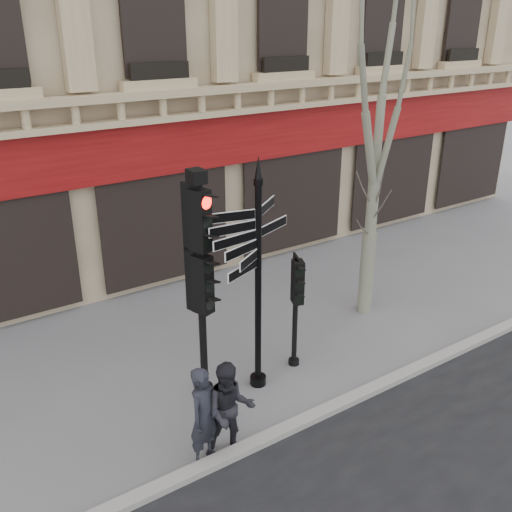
# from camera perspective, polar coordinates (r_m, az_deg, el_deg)

# --- Properties ---
(ground) EXTENTS (80.00, 80.00, 0.00)m
(ground) POSITION_cam_1_polar(r_m,az_deg,el_deg) (11.37, 2.49, -11.76)
(ground) COLOR #5D5D62
(ground) RESTS_ON ground
(kerb) EXTENTS (80.00, 0.25, 0.12)m
(kerb) POSITION_cam_1_polar(r_m,az_deg,el_deg) (10.46, 7.19, -15.02)
(kerb) COLOR gray
(kerb) RESTS_ON ground
(fingerpost) EXTENTS (2.16, 2.16, 4.40)m
(fingerpost) POSITION_cam_1_polar(r_m,az_deg,el_deg) (9.70, 0.23, 1.71)
(fingerpost) COLOR black
(fingerpost) RESTS_ON ground
(traffic_signal_main) EXTENTS (0.55, 0.46, 4.23)m
(traffic_signal_main) POSITION_cam_1_polar(r_m,az_deg,el_deg) (9.61, -5.64, -0.42)
(traffic_signal_main) COLOR black
(traffic_signal_main) RESTS_ON ground
(traffic_signal_secondary) EXTENTS (0.46, 0.40, 2.27)m
(traffic_signal_secondary) POSITION_cam_1_polar(r_m,az_deg,el_deg) (10.90, 4.00, -3.74)
(traffic_signal_secondary) COLOR black
(traffic_signal_secondary) RESTS_ON ground
(plane_tree) EXTENTS (2.89, 2.89, 7.69)m
(plane_tree) POSITION_cam_1_polar(r_m,az_deg,el_deg) (12.30, 12.60, 17.39)
(plane_tree) COLOR gray
(plane_tree) RESTS_ON ground
(pedestrian_a) EXTENTS (0.72, 0.62, 1.66)m
(pedestrian_a) POSITION_cam_1_polar(r_m,az_deg,el_deg) (9.05, -5.17, -15.65)
(pedestrian_a) COLOR black
(pedestrian_a) RESTS_ON ground
(pedestrian_b) EXTENTS (0.98, 0.88, 1.65)m
(pedestrian_b) POSITION_cam_1_polar(r_m,az_deg,el_deg) (9.14, -2.64, -15.16)
(pedestrian_b) COLOR black
(pedestrian_b) RESTS_ON ground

